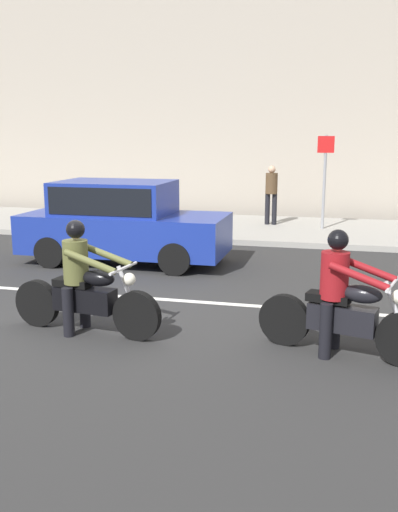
{
  "coord_description": "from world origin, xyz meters",
  "views": [
    {
      "loc": [
        3.37,
        -7.59,
        2.64
      ],
      "look_at": [
        1.55,
        -0.21,
        1.01
      ],
      "focal_mm": 39.43,
      "sensor_mm": 36.0,
      "label": 1
    }
  ],
  "objects_px": {
    "motorcycle_with_rider_crimson": "(342,305)",
    "motorcycle_with_rider_olive": "(84,288)",
    "parked_sedan_cobalt_blue": "(121,221)",
    "street_sign_post": "(325,173)",
    "pedestrian_bystander": "(271,190)"
  },
  "relations": [
    {
      "from": "motorcycle_with_rider_olive",
      "to": "parked_sedan_cobalt_blue",
      "type": "height_order",
      "value": "parked_sedan_cobalt_blue"
    },
    {
      "from": "motorcycle_with_rider_olive",
      "to": "parked_sedan_cobalt_blue",
      "type": "xyz_separation_m",
      "value": [
        -1.12,
        4.22,
        0.25
      ]
    },
    {
      "from": "motorcycle_with_rider_crimson",
      "to": "parked_sedan_cobalt_blue",
      "type": "distance_m",
      "value": 6.17
    },
    {
      "from": "motorcycle_with_rider_crimson",
      "to": "pedestrian_bystander",
      "type": "bearing_deg",
      "value": 101.91
    },
    {
      "from": "parked_sedan_cobalt_blue",
      "to": "street_sign_post",
      "type": "bearing_deg",
      "value": 49.35
    },
    {
      "from": "pedestrian_bystander",
      "to": "street_sign_post",
      "type": "bearing_deg",
      "value": -16.04
    },
    {
      "from": "motorcycle_with_rider_crimson",
      "to": "pedestrian_bystander",
      "type": "xyz_separation_m",
      "value": [
        -1.96,
        9.31,
        0.49
      ]
    },
    {
      "from": "motorcycle_with_rider_crimson",
      "to": "parked_sedan_cobalt_blue",
      "type": "height_order",
      "value": "parked_sedan_cobalt_blue"
    },
    {
      "from": "motorcycle_with_rider_crimson",
      "to": "street_sign_post",
      "type": "height_order",
      "value": "street_sign_post"
    },
    {
      "from": "motorcycle_with_rider_olive",
      "to": "street_sign_post",
      "type": "height_order",
      "value": "street_sign_post"
    },
    {
      "from": "motorcycle_with_rider_crimson",
      "to": "street_sign_post",
      "type": "xyz_separation_m",
      "value": [
        -0.49,
        8.88,
        1.03
      ]
    },
    {
      "from": "street_sign_post",
      "to": "motorcycle_with_rider_olive",
      "type": "bearing_deg",
      "value": -108.02
    },
    {
      "from": "motorcycle_with_rider_olive",
      "to": "parked_sedan_cobalt_blue",
      "type": "distance_m",
      "value": 4.37
    },
    {
      "from": "motorcycle_with_rider_olive",
      "to": "motorcycle_with_rider_crimson",
      "type": "distance_m",
      "value": 3.38
    },
    {
      "from": "motorcycle_with_rider_crimson",
      "to": "motorcycle_with_rider_olive",
      "type": "bearing_deg",
      "value": -179.77
    }
  ]
}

